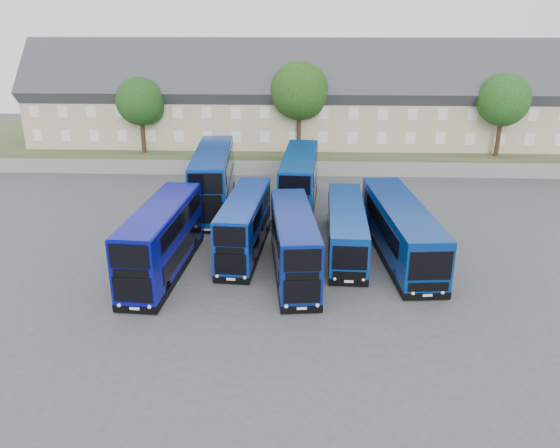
{
  "coord_description": "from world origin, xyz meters",
  "views": [
    {
      "loc": [
        2.31,
        -29.95,
        15.23
      ],
      "look_at": [
        0.93,
        4.19,
        2.2
      ],
      "focal_mm": 35.0,
      "sensor_mm": 36.0,
      "label": 1
    }
  ],
  "objects_px": {
    "dd_front_left": "(162,241)",
    "tree_east": "(505,102)",
    "coach_east_a": "(346,229)",
    "dd_front_mid": "(244,226)",
    "tree_far": "(539,90)",
    "tree_west": "(142,103)",
    "tree_mid": "(301,93)"
  },
  "relations": [
    {
      "from": "tree_east",
      "to": "tree_west",
      "type": "bearing_deg",
      "value": -180.0
    },
    {
      "from": "dd_front_mid",
      "to": "tree_far",
      "type": "xyz_separation_m",
      "value": [
        29.63,
        27.76,
        5.8
      ]
    },
    {
      "from": "tree_far",
      "to": "dd_front_left",
      "type": "bearing_deg",
      "value": -138.02
    },
    {
      "from": "dd_front_left",
      "to": "dd_front_mid",
      "type": "xyz_separation_m",
      "value": [
        4.82,
        3.24,
        -0.2
      ]
    },
    {
      "from": "dd_front_left",
      "to": "tree_mid",
      "type": "bearing_deg",
      "value": 74.56
    },
    {
      "from": "dd_front_left",
      "to": "tree_mid",
      "type": "distance_m",
      "value": 26.59
    },
    {
      "from": "dd_front_left",
      "to": "dd_front_mid",
      "type": "relative_size",
      "value": 1.1
    },
    {
      "from": "dd_front_left",
      "to": "dd_front_mid",
      "type": "height_order",
      "value": "dd_front_left"
    },
    {
      "from": "coach_east_a",
      "to": "tree_west",
      "type": "xyz_separation_m",
      "value": [
        -19.3,
        20.01,
        5.52
      ]
    },
    {
      "from": "tree_west",
      "to": "tree_mid",
      "type": "xyz_separation_m",
      "value": [
        16.0,
        0.5,
        1.02
      ]
    },
    {
      "from": "dd_front_mid",
      "to": "coach_east_a",
      "type": "distance_m",
      "value": 6.98
    },
    {
      "from": "dd_front_mid",
      "to": "tree_far",
      "type": "relative_size",
      "value": 1.16
    },
    {
      "from": "tree_mid",
      "to": "tree_east",
      "type": "height_order",
      "value": "tree_mid"
    },
    {
      "from": "dd_front_mid",
      "to": "tree_west",
      "type": "relative_size",
      "value": 1.31
    },
    {
      "from": "coach_east_a",
      "to": "tree_mid",
      "type": "relative_size",
      "value": 1.25
    },
    {
      "from": "tree_mid",
      "to": "dd_front_mid",
      "type": "bearing_deg",
      "value": -99.69
    },
    {
      "from": "coach_east_a",
      "to": "tree_east",
      "type": "distance_m",
      "value": 26.71
    },
    {
      "from": "dd_front_mid",
      "to": "tree_far",
      "type": "bearing_deg",
      "value": 47.42
    },
    {
      "from": "tree_west",
      "to": "tree_far",
      "type": "distance_m",
      "value": 42.58
    },
    {
      "from": "tree_far",
      "to": "coach_east_a",
      "type": "bearing_deg",
      "value": -130.05
    },
    {
      "from": "dd_front_mid",
      "to": "tree_mid",
      "type": "height_order",
      "value": "tree_mid"
    },
    {
      "from": "dd_front_left",
      "to": "dd_front_mid",
      "type": "bearing_deg",
      "value": 37.45
    },
    {
      "from": "coach_east_a",
      "to": "dd_front_mid",
      "type": "bearing_deg",
      "value": -171.73
    },
    {
      "from": "tree_west",
      "to": "tree_far",
      "type": "bearing_deg",
      "value": 9.46
    },
    {
      "from": "dd_front_mid",
      "to": "tree_far",
      "type": "height_order",
      "value": "tree_far"
    },
    {
      "from": "dd_front_mid",
      "to": "tree_east",
      "type": "height_order",
      "value": "tree_east"
    },
    {
      "from": "dd_front_left",
      "to": "tree_east",
      "type": "relative_size",
      "value": 1.35
    },
    {
      "from": "dd_front_left",
      "to": "tree_west",
      "type": "relative_size",
      "value": 1.44
    },
    {
      "from": "dd_front_mid",
      "to": "tree_west",
      "type": "bearing_deg",
      "value": 125.07
    },
    {
      "from": "dd_front_left",
      "to": "coach_east_a",
      "type": "height_order",
      "value": "dd_front_left"
    },
    {
      "from": "coach_east_a",
      "to": "tree_far",
      "type": "relative_size",
      "value": 1.33
    },
    {
      "from": "dd_front_left",
      "to": "tree_east",
      "type": "distance_m",
      "value": 37.59
    }
  ]
}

